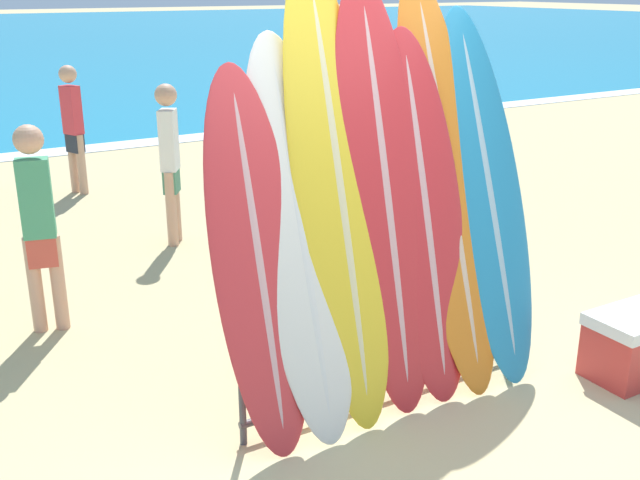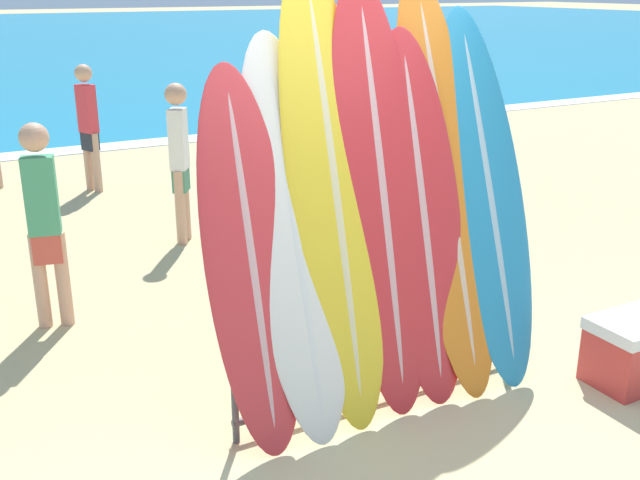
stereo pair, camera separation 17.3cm
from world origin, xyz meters
name	(u,v)px [view 2 (the right image)]	position (x,y,z in m)	size (l,w,h in m)	color
ground_plane	(400,423)	(0.00, 0.00, 0.00)	(160.00, 160.00, 0.00)	tan
surfboard_rack	(383,336)	(0.05, 0.28, 0.43)	(1.97, 0.04, 0.79)	#47474C
surfboard_slot_0	(251,263)	(-0.78, 0.33, 1.03)	(0.52, 0.63, 2.06)	red
surfboard_slot_1	(295,241)	(-0.50, 0.35, 1.11)	(0.55, 0.77, 2.21)	silver
surfboard_slot_2	(334,199)	(-0.24, 0.39, 1.30)	(0.56, 0.80, 2.60)	yellow
surfboard_slot_3	(381,200)	(0.06, 0.37, 1.26)	(0.58, 0.71, 2.51)	red
surfboard_slot_4	(421,220)	(0.33, 0.34, 1.11)	(0.58, 0.67, 2.22)	red
surfboard_slot_5	(446,186)	(0.57, 0.42, 1.27)	(0.56, 0.93, 2.53)	orange
surfboard_slot_6	(487,198)	(0.87, 0.38, 1.16)	(0.57, 0.88, 2.32)	teal
person_near_water	(44,219)	(-1.53, 2.34, 0.84)	(0.25, 0.21, 1.53)	tan
person_mid_beach	(88,123)	(-0.41, 6.14, 0.84)	(0.22, 0.26, 1.54)	tan
person_far_right	(180,157)	(-0.05, 3.76, 0.85)	(0.24, 0.27, 1.56)	tan
cooler_box	(636,349)	(1.61, -0.30, 0.22)	(0.61, 0.41, 0.44)	red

